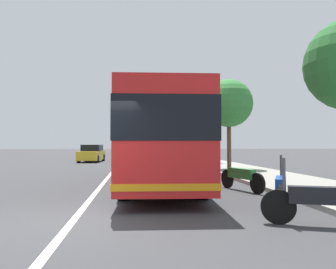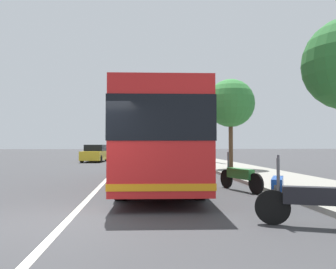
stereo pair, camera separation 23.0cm
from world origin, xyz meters
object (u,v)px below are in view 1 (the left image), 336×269
at_px(motorcycle_angled, 281,188).
at_px(roadside_tree_mid_block, 229,104).
at_px(motorcycle_by_tree, 319,201).
at_px(car_far_distant, 92,154).
at_px(utility_pole, 211,121).
at_px(motorcycle_nearest_curb, 241,176).
at_px(car_side_street, 145,151).
at_px(coach_bus, 160,138).

xyz_separation_m(motorcycle_angled, roadside_tree_mid_block, (11.46, -2.03, 3.51)).
distance_m(motorcycle_by_tree, car_far_distant, 25.62).
xyz_separation_m(car_far_distant, utility_pole, (-4.12, -9.94, 2.71)).
relative_size(motorcycle_by_tree, motorcycle_nearest_curb, 0.93).
distance_m(motorcycle_angled, car_side_street, 33.49).
relative_size(motorcycle_by_tree, car_far_distant, 0.45).
distance_m(car_far_distant, roadside_tree_mid_block, 15.02).
bearing_deg(motorcycle_by_tree, roadside_tree_mid_block, -79.21).
height_order(motorcycle_nearest_curb, car_side_street, car_side_street).
height_order(motorcycle_angled, car_far_distant, car_far_distant).
height_order(motorcycle_angled, utility_pole, utility_pole).
bearing_deg(motorcycle_nearest_curb, car_side_street, -14.68).
bearing_deg(utility_pole, roadside_tree_mid_block, 175.53).
bearing_deg(utility_pole, motorcycle_by_tree, 172.52).
bearing_deg(motorcycle_nearest_curb, coach_bus, 32.12).
xyz_separation_m(car_far_distant, roadside_tree_mid_block, (-11.26, -9.39, 3.26)).
bearing_deg(motorcycle_angled, coach_bus, 52.21).
xyz_separation_m(motorcycle_angled, car_side_street, (33.42, 2.20, 0.25)).
bearing_deg(roadside_tree_mid_block, utility_pole, -4.47).
height_order(coach_bus, utility_pole, utility_pole).
xyz_separation_m(motorcycle_angled, car_far_distant, (22.72, 7.36, 0.25)).
bearing_deg(car_side_street, motorcycle_by_tree, -178.92).
height_order(coach_bus, motorcycle_by_tree, coach_bus).
height_order(motorcycle_angled, roadside_tree_mid_block, roadside_tree_mid_block).
bearing_deg(motorcycle_angled, utility_pole, 17.46).
bearing_deg(roadside_tree_mid_block, car_far_distant, 39.81).
relative_size(coach_bus, roadside_tree_mid_block, 2.12).
bearing_deg(car_far_distant, coach_bus, 19.69).
height_order(motorcycle_nearest_curb, roadside_tree_mid_block, roadside_tree_mid_block).
distance_m(motorcycle_nearest_curb, roadside_tree_mid_block, 9.36).
bearing_deg(motorcycle_nearest_curb, motorcycle_by_tree, 160.13).
relative_size(motorcycle_by_tree, car_side_street, 0.44).
bearing_deg(roadside_tree_mid_block, motorcycle_angled, 169.98).
height_order(car_side_street, car_far_distant, car_far_distant).
distance_m(coach_bus, motorcycle_nearest_curb, 3.56).
xyz_separation_m(roadside_tree_mid_block, utility_pole, (7.15, -0.56, -0.55)).
bearing_deg(car_side_street, coach_bus, 176.90).
height_order(motorcycle_by_tree, motorcycle_angled, motorcycle_by_tree).
relative_size(motorcycle_nearest_curb, car_far_distant, 0.48).
xyz_separation_m(coach_bus, roadside_tree_mid_block, (6.35, -4.61, 2.19)).
distance_m(motorcycle_by_tree, motorcycle_angled, 1.85).
bearing_deg(motorcycle_by_tree, car_side_street, -66.73).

